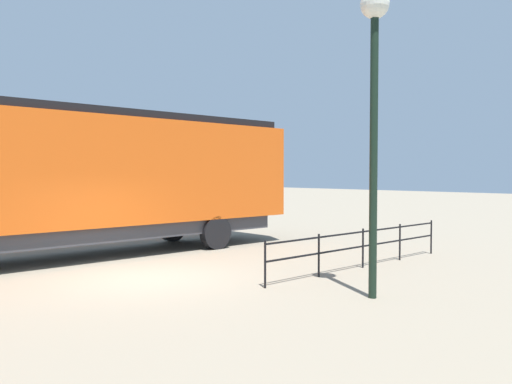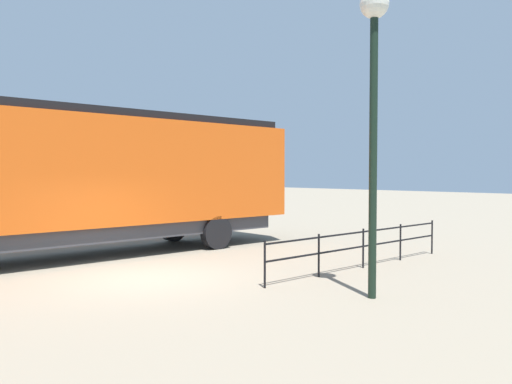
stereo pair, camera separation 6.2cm
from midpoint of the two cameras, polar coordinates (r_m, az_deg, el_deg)
ground_plane at (r=12.68m, az=-12.29°, el=-9.38°), size 120.00×120.00×0.00m
locomotive at (r=15.73m, az=-21.71°, el=1.69°), size 2.92×17.03×4.39m
lamp_post at (r=10.68m, az=12.88°, el=13.08°), size 0.58×0.58×6.14m
platform_fence at (r=13.92m, az=11.71°, el=-5.51°), size 0.05×7.21×1.05m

